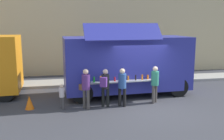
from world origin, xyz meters
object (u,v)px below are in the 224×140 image
customer_rear_waiting (86,85)px  child_near_queue (62,94)px  customer_extra_browsing (155,81)px  traffic_cone_orange (29,103)px  customer_mid_with_backpack (105,84)px  customer_front_ordering (122,84)px  trash_bin (176,73)px  food_truck_main (127,63)px

customer_rear_waiting → child_near_queue: bearing=134.9°
customer_rear_waiting → customer_extra_browsing: bearing=-34.1°
traffic_cone_orange → customer_mid_with_backpack: 3.16m
customer_front_ordering → child_near_queue: customer_front_ordering is taller
trash_bin → customer_rear_waiting: bearing=-144.7°
customer_extra_browsing → customer_rear_waiting: bearing=53.8°
customer_extra_browsing → child_near_queue: (-3.97, -0.10, -0.34)m
traffic_cone_orange → child_near_queue: size_ratio=0.53×
trash_bin → customer_extra_browsing: 4.89m
customer_rear_waiting → child_near_queue: (-0.96, 0.12, -0.36)m
food_truck_main → customer_rear_waiting: size_ratio=3.66×
trash_bin → traffic_cone_orange: bearing=-155.1°
traffic_cone_orange → customer_front_ordering: bearing=-5.5°
customer_front_ordering → customer_extra_browsing: (1.50, 0.20, 0.00)m
customer_front_ordering → customer_extra_browsing: size_ratio=1.00×
trash_bin → customer_front_ordering: 6.02m
customer_extra_browsing → child_near_queue: 3.99m
food_truck_main → trash_bin: food_truck_main is taller
trash_bin → food_truck_main: bearing=-147.9°
traffic_cone_orange → customer_front_ordering: customer_front_ordering is taller
food_truck_main → customer_front_ordering: size_ratio=3.74×
traffic_cone_orange → customer_mid_with_backpack: size_ratio=0.34×
customer_mid_with_backpack → trash_bin: bearing=-24.1°
customer_front_ordering → customer_mid_with_backpack: 0.71m
traffic_cone_orange → trash_bin: bearing=24.9°
trash_bin → customer_mid_with_backpack: (-5.06, -4.08, 0.52)m
customer_rear_waiting → food_truck_main: bearing=2.1°
customer_mid_with_backpack → customer_extra_browsing: customer_extra_browsing is taller
child_near_queue → food_truck_main: bearing=-0.3°
customer_mid_with_backpack → customer_rear_waiting: size_ratio=0.97×
trash_bin → customer_front_ordering: bearing=-136.4°
food_truck_main → customer_front_ordering: bearing=-112.1°
trash_bin → child_near_queue: 7.93m
customer_mid_with_backpack → child_near_queue: bearing=115.4°
food_truck_main → customer_front_ordering: 2.01m
food_truck_main → customer_front_ordering: (-0.65, -1.82, -0.57)m
customer_rear_waiting → customer_extra_browsing: 3.02m
customer_front_ordering → customer_mid_with_backpack: customer_front_ordering is taller
customer_rear_waiting → child_near_queue: size_ratio=1.58×
trash_bin → child_near_queue: size_ratio=0.87×
food_truck_main → customer_rear_waiting: (-2.16, -1.83, -0.56)m
customer_mid_with_backpack → customer_extra_browsing: 2.22m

